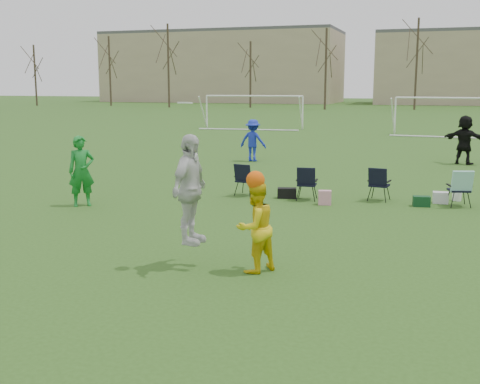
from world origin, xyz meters
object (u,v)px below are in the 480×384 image
at_px(fielder_green_near, 81,171).
at_px(goal_left, 254,102).
at_px(fielder_blue, 253,140).
at_px(center_contest, 217,204).
at_px(goal_mid, 454,105).
at_px(fielder_black, 465,140).

xyz_separation_m(fielder_green_near, goal_left, (-4.02, 29.11, 0.96)).
bearing_deg(fielder_blue, center_contest, 109.47).
bearing_deg(goal_mid, fielder_blue, -113.05).
bearing_deg(fielder_blue, goal_mid, -112.35).
height_order(center_contest, goal_left, center_contest).
xyz_separation_m(fielder_blue, center_contest, (3.92, -14.89, 0.29)).
distance_m(fielder_blue, fielder_black, 8.82).
height_order(fielder_green_near, goal_mid, goal_mid).
xyz_separation_m(fielder_green_near, fielder_black, (10.22, 12.55, 0.05)).
height_order(fielder_black, goal_left, goal_left).
bearing_deg(fielder_green_near, fielder_blue, 40.58).
height_order(fielder_black, goal_mid, goal_mid).
relative_size(fielder_green_near, fielder_blue, 1.07).
bearing_deg(goal_left, fielder_black, -54.32).
distance_m(center_contest, goal_left, 34.66).
height_order(fielder_green_near, fielder_black, fielder_black).
bearing_deg(fielder_green_near, fielder_black, 9.92).
relative_size(fielder_green_near, fielder_black, 0.95).
distance_m(center_contest, goal_mid, 31.64).
bearing_deg(goal_mid, goal_left, 175.87).
relative_size(fielder_blue, goal_mid, 0.24).
bearing_deg(goal_left, fielder_green_near, -87.14).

